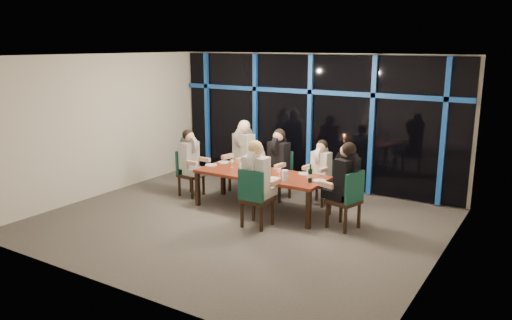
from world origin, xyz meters
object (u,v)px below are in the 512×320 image
(chair_end_left, at_px, (188,170))
(diner_end_left, at_px, (190,153))
(chair_near_mid, at_px, (255,195))
(diner_far_mid, at_px, (278,154))
(diner_near_mid, at_px, (257,171))
(chair_far_mid, at_px, (280,172))
(water_pitcher, at_px, (285,176))
(chair_far_left, at_px, (245,164))
(diner_far_left, at_px, (242,146))
(diner_end_right, at_px, (345,173))
(diner_far_right, at_px, (320,163))
(wine_bottle, at_px, (310,175))
(chair_end_right, at_px, (348,197))
(chair_far_right, at_px, (322,179))
(dining_table, at_px, (261,176))

(chair_end_left, xyz_separation_m, diner_end_left, (0.08, -0.00, 0.39))
(chair_near_mid, xyz_separation_m, diner_end_left, (-2.19, 0.92, 0.34))
(diner_far_mid, distance_m, diner_near_mid, 1.68)
(diner_end_left, bearing_deg, chair_far_mid, -60.71)
(diner_near_mid, height_order, water_pitcher, diner_near_mid)
(chair_far_left, bearing_deg, water_pitcher, -24.96)
(diner_far_left, height_order, diner_end_right, diner_far_left)
(diner_far_right, xyz_separation_m, wine_bottle, (0.28, -1.04, 0.01))
(diner_far_left, bearing_deg, diner_near_mid, -38.34)
(chair_end_right, bearing_deg, chair_near_mid, -45.75)
(chair_end_left, xyz_separation_m, wine_bottle, (2.95, -0.12, 0.33))
(chair_far_right, height_order, diner_end_right, diner_end_right)
(chair_end_left, height_order, diner_end_left, diner_end_left)
(diner_far_mid, distance_m, diner_far_right, 0.92)
(chair_far_right, relative_size, diner_end_right, 0.87)
(chair_near_mid, distance_m, diner_far_left, 2.33)
(chair_end_right, relative_size, diner_end_left, 1.11)
(chair_far_left, distance_m, diner_near_mid, 2.32)
(diner_end_left, bearing_deg, water_pitcher, -94.05)
(chair_far_right, height_order, diner_far_left, diner_far_left)
(water_pitcher, bearing_deg, wine_bottle, 14.87)
(chair_far_right, bearing_deg, diner_far_left, -168.81)
(chair_end_right, bearing_deg, diner_far_mid, -100.02)
(diner_far_right, distance_m, diner_end_right, 1.39)
(chair_far_left, height_order, diner_end_right, diner_end_right)
(chair_far_mid, relative_size, diner_far_right, 1.15)
(wine_bottle, height_order, water_pitcher, wine_bottle)
(water_pitcher, bearing_deg, chair_far_right, 77.31)
(diner_far_left, relative_size, diner_far_mid, 1.06)
(chair_far_mid, height_order, diner_end_right, diner_end_right)
(chair_end_left, height_order, diner_end_right, diner_end_right)
(diner_far_right, height_order, diner_end_left, diner_end_left)
(chair_far_right, bearing_deg, chair_near_mid, -95.14)
(diner_end_left, xyz_separation_m, diner_end_right, (3.53, -0.09, 0.08))
(chair_far_left, relative_size, chair_end_left, 1.10)
(chair_end_right, height_order, diner_end_right, diner_end_right)
(chair_end_left, distance_m, diner_end_right, 3.64)
(chair_end_right, xyz_separation_m, diner_far_left, (-2.86, 0.98, 0.43))
(chair_end_left, height_order, diner_far_right, diner_far_right)
(chair_far_right, xyz_separation_m, diner_far_left, (-1.85, -0.14, 0.52))
(diner_far_left, distance_m, diner_far_right, 1.85)
(wine_bottle, bearing_deg, chair_end_left, 177.71)
(chair_end_left, bearing_deg, diner_end_left, -90.00)
(chair_far_mid, relative_size, chair_far_right, 1.12)
(chair_far_mid, xyz_separation_m, diner_far_right, (0.89, 0.07, 0.30))
(wine_bottle, bearing_deg, chair_near_mid, -130.31)
(dining_table, distance_m, water_pitcher, 0.73)
(diner_end_right, bearing_deg, chair_far_mid, -102.73)
(dining_table, relative_size, diner_near_mid, 2.48)
(diner_far_mid, height_order, diner_near_mid, diner_near_mid)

